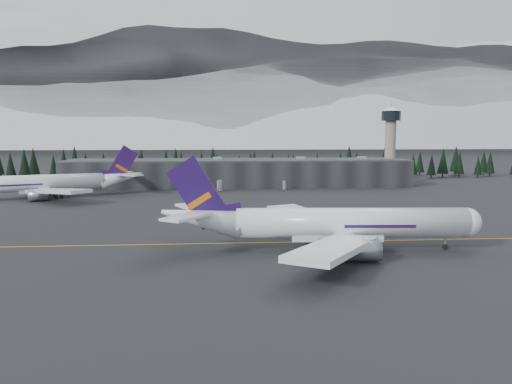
{
  "coord_description": "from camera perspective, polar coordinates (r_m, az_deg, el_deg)",
  "views": [
    {
      "loc": [
        -10.61,
        -112.1,
        24.28
      ],
      "look_at": [
        0.0,
        20.0,
        9.0
      ],
      "focal_mm": 35.0,
      "sensor_mm": 36.0,
      "label": 1
    }
  ],
  "objects": [
    {
      "name": "treeline",
      "position": [
        274.82,
        -2.37,
        3.07
      ],
      "size": [
        360.0,
        20.0,
        15.0
      ],
      "primitive_type": "cube",
      "color": "black",
      "rests_on": "ground"
    },
    {
      "name": "control_tower",
      "position": [
        254.91,
        15.12,
        6.15
      ],
      "size": [
        10.0,
        10.0,
        37.7
      ],
      "color": "gray",
      "rests_on": "ground"
    },
    {
      "name": "mountain_ridge",
      "position": [
        1112.42,
        -4.06,
        5.31
      ],
      "size": [
        4400.0,
        900.0,
        420.0
      ],
      "primitive_type": null,
      "color": "white",
      "rests_on": "ground"
    },
    {
      "name": "ground",
      "position": [
        115.19,
        0.8,
        -5.59
      ],
      "size": [
        1400.0,
        1400.0,
        0.0
      ],
      "primitive_type": "plane",
      "color": "black",
      "rests_on": "ground"
    },
    {
      "name": "jet_parked",
      "position": [
        208.74,
        -22.14,
        0.97
      ],
      "size": [
        65.91,
        58.92,
        20.07
      ],
      "rotation": [
        0.0,
        0.0,
        3.5
      ],
      "color": "silver",
      "rests_on": "ground"
    },
    {
      "name": "gse_vehicle_a",
      "position": [
        214.28,
        -4.18,
        0.24
      ],
      "size": [
        2.92,
        5.27,
        1.4
      ],
      "primitive_type": "imported",
      "rotation": [
        0.0,
        0.0,
        -0.12
      ],
      "color": "silver",
      "rests_on": "ground"
    },
    {
      "name": "gse_vehicle_b",
      "position": [
        220.66,
        3.3,
        0.43
      ],
      "size": [
        4.43,
        3.36,
        1.41
      ],
      "primitive_type": "imported",
      "rotation": [
        0.0,
        0.0,
        -1.1
      ],
      "color": "silver",
      "rests_on": "ground"
    },
    {
      "name": "terminal",
      "position": [
        238.02,
        -2.03,
        2.24
      ],
      "size": [
        160.0,
        30.0,
        12.6
      ],
      "color": "black",
      "rests_on": "ground"
    },
    {
      "name": "jet_main",
      "position": [
        106.2,
        7.69,
        -3.59
      ],
      "size": [
        68.03,
        62.64,
        20.0
      ],
      "rotation": [
        0.0,
        0.0,
        -0.07
      ],
      "color": "white",
      "rests_on": "ground"
    },
    {
      "name": "taxiline",
      "position": [
        113.24,
        0.9,
        -5.8
      ],
      "size": [
        400.0,
        0.4,
        0.02
      ],
      "primitive_type": "cube",
      "color": "gold",
      "rests_on": "ground"
    }
  ]
}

